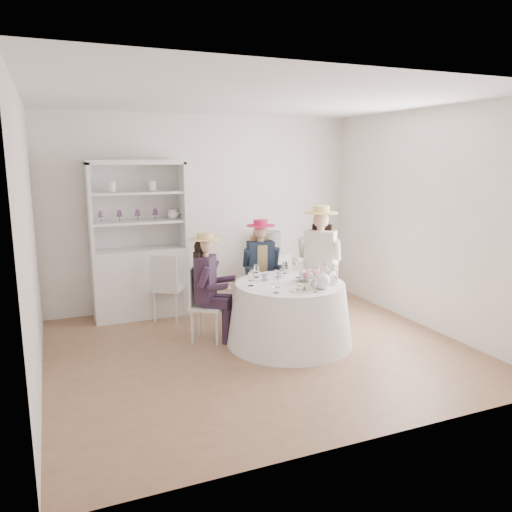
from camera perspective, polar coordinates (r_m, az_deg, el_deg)
name	(u,v)px	position (r m, az deg, el deg)	size (l,w,h in m)	color
ground	(259,349)	(5.69, 0.39, -10.61)	(4.50, 4.50, 0.00)	#855F42
ceiling	(260,99)	(5.31, 0.43, 17.53)	(4.50, 4.50, 0.00)	white
wall_back	(205,212)	(7.20, -5.84, 5.08)	(4.50, 4.50, 0.00)	silver
wall_front	(370,268)	(3.61, 12.92, -1.36)	(4.50, 4.50, 0.00)	silver
wall_left	(29,244)	(4.92, -24.47, 1.24)	(4.50, 4.50, 0.00)	silver
wall_right	(427,220)	(6.54, 18.91, 3.90)	(4.50, 4.50, 0.00)	silver
tea_table	(289,313)	(5.78, 3.85, -6.53)	(1.45, 1.45, 0.72)	white
hutch	(140,262)	(6.83, -13.14, -0.68)	(1.28, 0.60, 2.08)	silver
side_table	(270,277)	(7.46, 1.59, -2.36)	(0.47, 0.47, 0.72)	silver
hatbox	(270,242)	(7.35, 1.61, 1.59)	(0.32, 0.32, 0.32)	black
guest_left	(207,280)	(5.78, -5.57, -2.80)	(0.55, 0.51, 1.28)	silver
guest_mid	(261,263)	(6.53, 0.56, -0.86)	(0.49, 0.51, 1.32)	silver
guest_right	(320,257)	(6.51, 7.28, -0.08)	(0.64, 0.64, 1.51)	silver
spare_chair	(167,285)	(6.62, -10.13, -3.28)	(0.51, 0.51, 0.89)	silver
teacup_a	(265,278)	(5.76, 1.07, -2.51)	(0.08, 0.08, 0.07)	white
teacup_b	(280,275)	(5.91, 2.71, -2.13)	(0.08, 0.08, 0.07)	white
teacup_c	(307,276)	(5.86, 5.82, -2.27)	(0.09, 0.09, 0.07)	white
flower_bowl	(305,279)	(5.77, 5.60, -2.62)	(0.20, 0.20, 0.05)	white
flower_arrangement	(309,274)	(5.68, 6.07, -2.08)	(0.20, 0.21, 0.08)	#D06877
table_teapot	(322,281)	(5.44, 7.51, -2.86)	(0.27, 0.19, 0.20)	white
sandwich_plate	(303,289)	(5.37, 5.39, -3.79)	(0.28, 0.28, 0.06)	white
cupcake_stand	(330,276)	(5.68, 8.43, -2.29)	(0.25, 0.25, 0.23)	white
stemware_set	(290,276)	(5.66, 3.91, -2.34)	(0.97, 0.98, 0.15)	white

